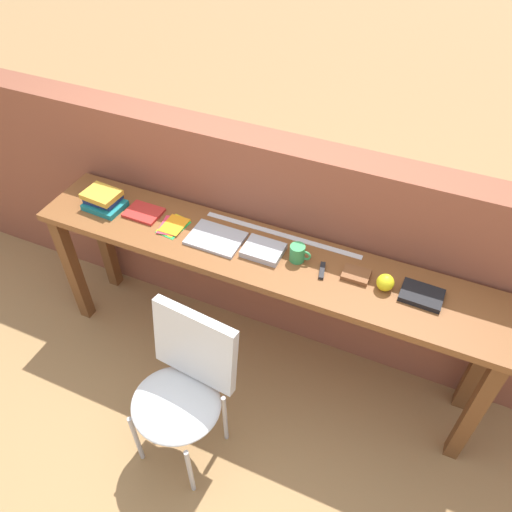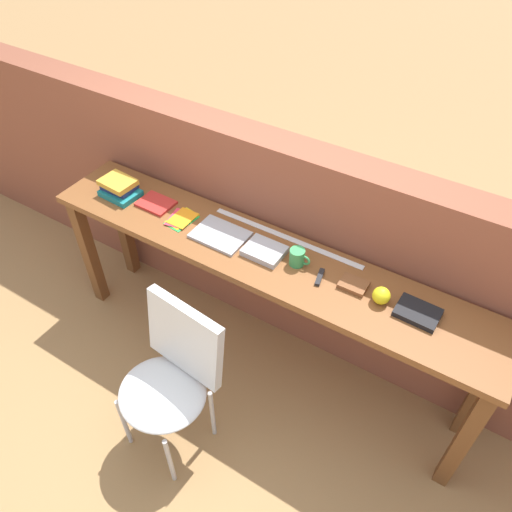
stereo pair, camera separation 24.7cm
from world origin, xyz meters
The scene contains 15 objects.
ground_plane centered at (0.00, 0.00, 0.00)m, with size 40.00×40.00×0.00m, color #9E7547.
brick_wall_back centered at (0.00, 0.64, 0.66)m, with size 6.00×0.20×1.33m, color brown.
sideboard centered at (0.00, 0.30, 0.74)m, with size 2.50×0.44×0.88m.
chair_white_moulded centered at (-0.12, -0.35, 0.53)m, with size 0.48×0.50×0.89m.
book_stack_leftmost centered at (-0.95, 0.29, 0.93)m, with size 0.23×0.18×0.10m.
magazine_cycling centered at (-0.71, 0.33, 0.89)m, with size 0.20×0.15×0.02m, color red.
pamphlet_pile_colourful centered at (-0.51, 0.30, 0.89)m, with size 0.15×0.19×0.01m.
book_open_centre centered at (-0.25, 0.30, 0.89)m, with size 0.28×0.21×0.02m, color #9E9EA3.
book_grey_hardcover centered at (0.01, 0.31, 0.90)m, with size 0.20×0.16×0.03m, color #9E9EA3.
mug centered at (0.19, 0.33, 0.92)m, with size 0.11×0.08×0.09m.
multitool_folded centered at (0.33, 0.30, 0.89)m, with size 0.02×0.11×0.02m, color black.
leather_journal_brown centered at (0.49, 0.33, 0.89)m, with size 0.13×0.10×0.02m, color brown.
sports_ball_small centered at (0.63, 0.31, 0.92)m, with size 0.08×0.08×0.08m, color yellow.
book_repair_rightmost centered at (0.80, 0.33, 0.89)m, with size 0.19×0.14×0.03m, color black.
ruler_metal_back_edge centered at (0.05, 0.47, 0.88)m, with size 0.87×0.03×0.00m, color silver.
Camera 1 is at (0.72, -1.38, 2.61)m, focal length 35.00 mm.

